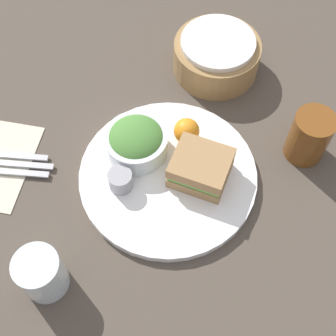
{
  "coord_description": "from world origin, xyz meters",
  "views": [
    {
      "loc": [
        0.08,
        -0.42,
        0.78
      ],
      "look_at": [
        0.0,
        0.0,
        0.04
      ],
      "focal_mm": 50.0,
      "sensor_mm": 36.0,
      "label": 1
    }
  ],
  "objects": [
    {
      "name": "ground_plane",
      "position": [
        0.0,
        0.0,
        0.0
      ],
      "size": [
        4.0,
        4.0,
        0.0
      ],
      "primitive_type": "plane",
      "color": "#4C4238"
    },
    {
      "name": "plate",
      "position": [
        0.0,
        0.0,
        0.01
      ],
      "size": [
        0.33,
        0.33,
        0.02
      ],
      "primitive_type": "cylinder",
      "color": "white",
      "rests_on": "ground_plane"
    },
    {
      "name": "sandwich",
      "position": [
        0.06,
        0.01,
        0.05
      ],
      "size": [
        0.12,
        0.11,
        0.06
      ],
      "color": "#A37A4C",
      "rests_on": "plate"
    },
    {
      "name": "salad_bowl",
      "position": [
        -0.07,
        0.04,
        0.05
      ],
      "size": [
        0.12,
        0.12,
        0.06
      ],
      "color": "white",
      "rests_on": "plate"
    },
    {
      "name": "dressing_cup",
      "position": [
        -0.08,
        -0.04,
        0.04
      ],
      "size": [
        0.04,
        0.04,
        0.04
      ],
      "primitive_type": "cylinder",
      "color": "#99999E",
      "rests_on": "plate"
    },
    {
      "name": "orange_wedge",
      "position": [
        0.02,
        0.08,
        0.04
      ],
      "size": [
        0.05,
        0.05,
        0.05
      ],
      "primitive_type": "sphere",
      "color": "orange",
      "rests_on": "plate"
    },
    {
      "name": "drink_glass",
      "position": [
        0.25,
        0.11,
        0.05
      ],
      "size": [
        0.08,
        0.08,
        0.1
      ],
      "primitive_type": "cylinder",
      "color": "brown",
      "rests_on": "ground_plane"
    },
    {
      "name": "bread_basket",
      "position": [
        0.05,
        0.29,
        0.04
      ],
      "size": [
        0.18,
        0.18,
        0.08
      ],
      "color": "#997547",
      "rests_on": "ground_plane"
    },
    {
      "name": "napkin",
      "position": [
        -0.32,
        -0.03,
        0.0
      ],
      "size": [
        0.11,
        0.19,
        0.0
      ],
      "primitive_type": "cube",
      "color": "beige",
      "rests_on": "ground_plane"
    },
    {
      "name": "knife",
      "position": [
        -0.32,
        -0.03,
        0.01
      ],
      "size": [
        0.21,
        0.03,
        0.01
      ],
      "primitive_type": "cube",
      "rotation": [
        0.0,
        0.0,
        3.24
      ],
      "color": "#B2B2B7",
      "rests_on": "napkin"
    },
    {
      "name": "spoon",
      "position": [
        -0.32,
        -0.01,
        0.01
      ],
      "size": [
        0.18,
        0.03,
        0.01
      ],
      "primitive_type": "cube",
      "rotation": [
        0.0,
        0.0,
        3.24
      ],
      "color": "#B2B2B7",
      "rests_on": "napkin"
    },
    {
      "name": "water_glass",
      "position": [
        -0.16,
        -0.23,
        0.05
      ],
      "size": [
        0.07,
        0.07,
        0.09
      ],
      "primitive_type": "cylinder",
      "color": "silver",
      "rests_on": "ground_plane"
    }
  ]
}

